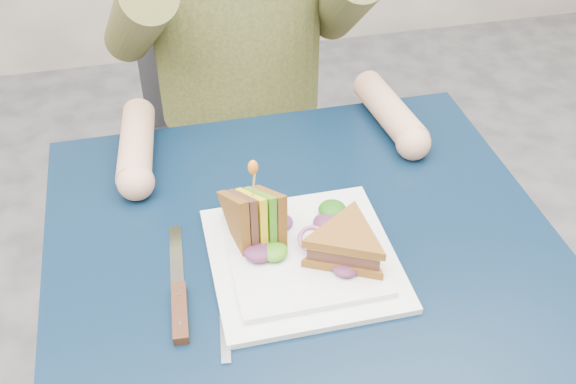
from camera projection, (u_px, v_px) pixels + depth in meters
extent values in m
cube|color=black|center=(309.00, 264.00, 0.98)|extent=(0.75, 0.75, 0.03)
cylinder|color=#595B5E|center=(118.00, 304.00, 1.39)|extent=(0.04, 0.04, 0.70)
cylinder|color=#595B5E|center=(408.00, 254.00, 1.51)|extent=(0.04, 0.04, 0.70)
cube|color=#47474C|center=(243.00, 162.00, 1.60)|extent=(0.42, 0.40, 0.04)
cube|color=#47474C|center=(225.00, 32.00, 1.57)|extent=(0.42, 0.03, 0.46)
cylinder|color=#47474C|center=(185.00, 294.00, 1.59)|extent=(0.02, 0.02, 0.43)
cylinder|color=#47474C|center=(331.00, 269.00, 1.66)|extent=(0.02, 0.02, 0.43)
cylinder|color=#47474C|center=(171.00, 202.00, 1.85)|extent=(0.02, 0.02, 0.43)
cylinder|color=#47474C|center=(299.00, 184.00, 1.91)|extent=(0.02, 0.02, 0.43)
cylinder|color=brown|center=(137.00, 21.00, 1.21)|extent=(0.15, 0.39, 0.31)
cylinder|color=tan|center=(136.00, 144.00, 1.13)|extent=(0.08, 0.20, 0.06)
sphere|color=tan|center=(136.00, 182.00, 1.06)|extent=(0.06, 0.06, 0.06)
cylinder|color=brown|center=(345.00, 0.00, 1.27)|extent=(0.15, 0.39, 0.31)
cylinder|color=tan|center=(389.00, 111.00, 1.21)|extent=(0.08, 0.20, 0.06)
sphere|color=tan|center=(413.00, 143.00, 1.14)|extent=(0.06, 0.06, 0.06)
cube|color=white|center=(303.00, 259.00, 0.96)|extent=(0.26, 0.26, 0.01)
cube|color=white|center=(303.00, 254.00, 0.95)|extent=(0.21, 0.21, 0.01)
cube|color=silver|center=(225.00, 326.00, 0.87)|extent=(0.03, 0.12, 0.00)
cube|color=silver|center=(225.00, 281.00, 0.93)|extent=(0.03, 0.03, 0.00)
cube|color=silver|center=(219.00, 267.00, 0.95)|extent=(0.01, 0.03, 0.00)
cube|color=silver|center=(223.00, 267.00, 0.95)|extent=(0.01, 0.03, 0.00)
cube|color=silver|center=(227.00, 266.00, 0.95)|extent=(0.01, 0.03, 0.00)
cube|color=silver|center=(230.00, 266.00, 0.95)|extent=(0.01, 0.03, 0.00)
cube|color=silver|center=(176.00, 259.00, 0.96)|extent=(0.03, 0.14, 0.00)
cube|color=black|center=(180.00, 312.00, 0.88)|extent=(0.03, 0.10, 0.01)
cylinder|color=silver|center=(178.00, 295.00, 0.89)|extent=(0.01, 0.01, 0.00)
cylinder|color=silver|center=(180.00, 324.00, 0.86)|extent=(0.01, 0.01, 0.00)
cylinder|color=tan|center=(254.00, 184.00, 0.91)|extent=(0.01, 0.01, 0.06)
ellipsoid|color=orange|center=(253.00, 167.00, 0.89)|extent=(0.01, 0.01, 0.02)
torus|color=#9E4C7A|center=(313.00, 239.00, 0.95)|extent=(0.04, 0.04, 0.02)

